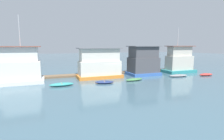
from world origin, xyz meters
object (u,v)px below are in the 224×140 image
Objects in this scene: houseboat_blue at (143,61)px; houseboat_white at (21,67)px; houseboat_teal at (179,61)px; dinghy_grey at (178,76)px; mooring_post_far_right at (157,67)px; dinghy_navy at (104,82)px; dinghy_teal at (62,84)px; dinghy_red at (206,74)px; houseboat_orange at (100,64)px; dinghy_green at (134,79)px.

houseboat_white is at bearing 179.83° from houseboat_blue.
houseboat_white is 1.09× the size of houseboat_teal.
mooring_post_far_right is at bearing 94.23° from dinghy_grey.
dinghy_navy is (-17.37, -4.42, -2.12)m from houseboat_teal.
houseboat_blue is at bearing 26.06° from dinghy_navy.
dinghy_navy is 1.44× the size of mooring_post_far_right.
dinghy_teal is 25.19m from dinghy_red.
houseboat_teal is at bearing -0.13° from houseboat_white.
dinghy_grey is at bearing -85.77° from mooring_post_far_right.
houseboat_teal reaches higher than houseboat_blue.
houseboat_orange is at bearing -171.35° from mooring_post_far_right.
dinghy_grey is at bearing -9.00° from houseboat_white.
dinghy_red is (19.27, -0.40, 0.02)m from dinghy_navy.
houseboat_blue is 6.56m from dinghy_grey.
houseboat_blue is at bearing -156.45° from mooring_post_far_right.
dinghy_navy is (-0.64, -4.38, -2.12)m from houseboat_orange.
houseboat_teal is 3.00× the size of dinghy_navy.
dinghy_navy is 4.93m from dinghy_green.
houseboat_orange is 19.35m from dinghy_red.
houseboat_white is at bearing 179.47° from houseboat_orange.
houseboat_white reaches higher than dinghy_red.
dinghy_navy is at bearing -4.16° from dinghy_teal.
houseboat_teal is 2.81× the size of dinghy_green.
houseboat_white is 4.69× the size of mooring_post_far_right.
houseboat_white is 1.29× the size of houseboat_orange.
dinghy_grey is 5.54m from dinghy_red.
dinghy_red reaches higher than dinghy_grey.
houseboat_blue is 1.77× the size of dinghy_green.
houseboat_orange reaches higher than dinghy_green.
dinghy_teal is at bearing -165.03° from houseboat_blue.
dinghy_red is at bearing -9.14° from houseboat_white.
dinghy_green is 1.54× the size of mooring_post_far_right.
houseboat_orange is 13.88m from dinghy_grey.
houseboat_blue is 4.95m from mooring_post_far_right.
dinghy_green is at bearing 177.69° from dinghy_red.
dinghy_teal is 5.92m from dinghy_navy.
houseboat_white is 24.60m from mooring_post_far_right.
houseboat_teal is 4.59m from mooring_post_far_right.
houseboat_blue is 1.54× the size of dinghy_grey.
dinghy_teal is (-23.27, -3.99, -2.08)m from houseboat_teal.
dinghy_green is 10.48m from mooring_post_far_right.
mooring_post_far_right is (-0.43, 5.78, 0.83)m from dinghy_grey.
houseboat_teal reaches higher than mooring_post_far_right.
houseboat_blue reaches higher than dinghy_green.
houseboat_orange is at bearing -179.66° from houseboat_blue.
dinghy_red is at bearing -1.20° from dinghy_navy.
dinghy_navy is 13.82m from dinghy_grey.
dinghy_navy is at bearing -177.96° from dinghy_green.
dinghy_red is (18.64, -4.78, -2.09)m from houseboat_orange.
dinghy_green is (16.03, -4.31, -2.19)m from houseboat_white.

